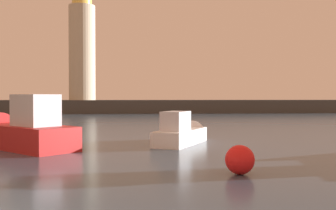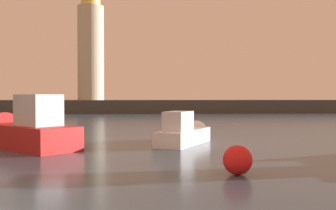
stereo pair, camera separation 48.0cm
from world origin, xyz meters
name	(u,v)px [view 2 (the right image)]	position (x,y,z in m)	size (l,w,h in m)	color
ground_plane	(144,129)	(0.00, 32.75, 0.00)	(220.00, 220.00, 0.00)	#384C60
breakwater	(144,106)	(0.00, 65.50, 1.06)	(80.08, 6.10, 2.13)	#423F3D
lighthouse	(91,46)	(-8.72, 65.50, 10.97)	(4.25, 4.25, 18.68)	beige
motorboat_1	(19,131)	(-6.79, 21.33, 0.86)	(7.31, 7.35, 3.29)	#B21E1E
motorboat_3	(188,133)	(2.53, 22.44, 0.61)	(4.14, 5.99, 2.21)	white
mooring_buoy	(237,160)	(3.23, 12.84, 0.52)	(1.03, 1.03, 1.03)	red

